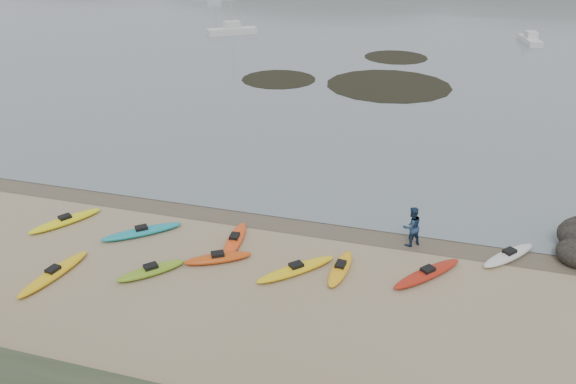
% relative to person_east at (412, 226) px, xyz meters
% --- Properties ---
extents(ground, '(600.00, 600.00, 0.00)m').
position_rel_person_east_xyz_m(ground, '(-6.08, 0.81, -0.96)').
color(ground, tan).
rests_on(ground, ground).
extents(wet_sand, '(60.00, 60.00, 0.00)m').
position_rel_person_east_xyz_m(wet_sand, '(-6.08, 0.51, -0.96)').
color(wet_sand, brown).
rests_on(wet_sand, ground).
extents(kayaks, '(23.36, 10.20, 0.34)m').
position_rel_person_east_xyz_m(kayaks, '(-7.24, -3.26, -0.79)').
color(kayaks, silver).
rests_on(kayaks, ground).
extents(person_east, '(1.18, 1.16, 1.92)m').
position_rel_person_east_xyz_m(person_east, '(0.00, 0.00, 0.00)').
color(person_east, navy).
rests_on(person_east, ground).
extents(kelp_mats, '(19.04, 20.24, 0.04)m').
position_rel_person_east_xyz_m(kelp_mats, '(-6.56, 29.12, -0.93)').
color(kelp_mats, black).
rests_on(kelp_mats, water).
extents(moored_boats, '(90.38, 74.78, 1.18)m').
position_rel_person_east_xyz_m(moored_boats, '(1.78, 82.67, -0.43)').
color(moored_boats, silver).
rests_on(moored_boats, ground).
extents(far_hills, '(550.00, 135.00, 80.00)m').
position_rel_person_east_xyz_m(far_hills, '(33.29, 194.77, -16.89)').
color(far_hills, '#384235').
rests_on(far_hills, ground).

